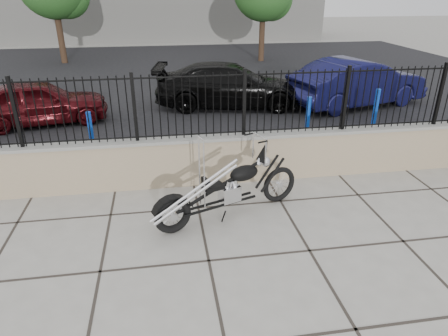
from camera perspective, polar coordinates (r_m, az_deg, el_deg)
ground_plane at (r=5.83m, az=-2.18°, el=-13.11°), size 90.00×90.00×0.00m
parking_lot at (r=17.46m, az=-7.40°, el=12.67°), size 30.00×30.00×0.00m
retaining_wall at (r=7.74m, az=-4.53°, el=1.07°), size 14.00×0.36×0.96m
iron_fence at (r=7.38m, az=-4.81°, el=8.78°), size 14.00×0.08×1.20m
chopper_motorcycle at (r=6.45m, az=0.42°, el=-1.10°), size 2.55×1.31×1.53m
car_red at (r=12.31m, az=-24.89°, el=8.52°), size 3.84×2.17×1.23m
car_black at (r=12.90m, az=0.81°, el=11.72°), size 4.91×2.57×1.36m
car_blue at (r=13.67m, az=18.57°, el=11.51°), size 4.79×2.73×1.49m
bollard_a at (r=9.84m, az=-18.50°, el=5.00°), size 0.13×0.13×0.94m
bollard_b at (r=10.70m, az=11.92°, el=7.39°), size 0.12×0.12×0.97m
bollard_c at (r=11.76m, az=20.86°, el=8.04°), size 0.15×0.15×1.04m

